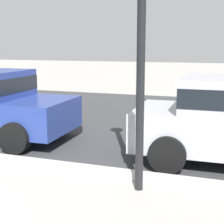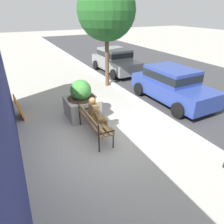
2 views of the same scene
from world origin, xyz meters
name	(u,v)px [view 1 (image 1 of 2)]	position (x,y,z in m)	size (l,w,h in m)	color
street_surface	(92,114)	(0.00, 7.50, 0.00)	(60.00, 9.00, 0.01)	#38383A
lamp_post	(142,13)	(2.77, 2.54, 2.55)	(0.32, 0.32, 3.90)	black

